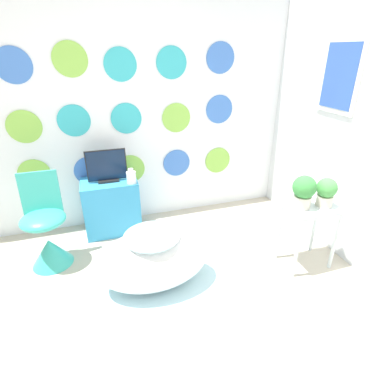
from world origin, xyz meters
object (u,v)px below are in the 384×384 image
object	(u,v)px
tv	(107,167)
vase	(131,177)
potted_plant_left	(304,190)
chair	(48,237)
potted_plant_right	(326,191)
bathtub	(153,259)

from	to	relation	value
tv	vase	xyz separation A→B (m)	(0.21, -0.12, -0.08)
potted_plant_left	vase	bearing A→B (deg)	143.30
tv	chair	bearing A→B (deg)	-145.23
tv	vase	distance (m)	0.26
tv	vase	size ratio (longest dim) A/B	2.56
tv	potted_plant_left	distance (m)	1.83
vase	potted_plant_right	world-z (taller)	potted_plant_right
tv	potted_plant_right	world-z (taller)	tv
bathtub	potted_plant_right	bearing A→B (deg)	-6.20
bathtub	chair	xyz separation A→B (m)	(-0.83, 0.55, 0.03)
chair	potted_plant_right	distance (m)	2.40
vase	potted_plant_left	size ratio (longest dim) A/B	0.55
potted_plant_right	bathtub	bearing A→B (deg)	173.80
vase	potted_plant_right	distance (m)	1.76
tv	potted_plant_right	xyz separation A→B (m)	(1.68, -1.10, -0.00)
potted_plant_left	potted_plant_right	bearing A→B (deg)	-9.85
bathtub	chair	size ratio (longest dim) A/B	1.07
potted_plant_left	tv	bearing A→B (deg)	144.22
vase	potted_plant_left	bearing A→B (deg)	-36.70
chair	potted_plant_left	xyz separation A→B (m)	(2.06, -0.67, 0.45)
chair	tv	xyz separation A→B (m)	(0.58, 0.40, 0.44)
bathtub	tv	bearing A→B (deg)	104.76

